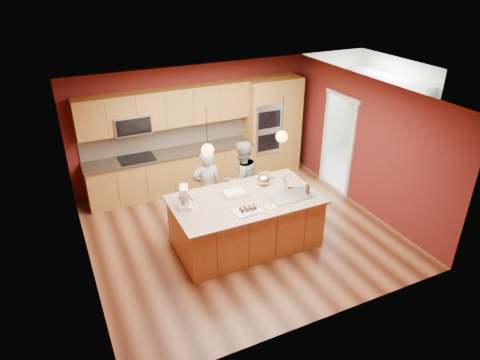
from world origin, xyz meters
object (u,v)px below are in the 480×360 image
island (246,221)px  person_right (242,179)px  person_left (207,188)px  stand_mixer (185,198)px  mixing_bowl (264,180)px

island → person_right: bearing=69.0°
person_left → stand_mixer: person_left is taller
island → person_right: 1.09m
person_left → stand_mixer: 1.11m
island → person_left: 1.09m
person_right → stand_mixer: size_ratio=4.19×
stand_mixer → mixing_bowl: (1.59, 0.15, -0.07)m
person_left → mixing_bowl: bearing=150.4°
island → person_left: (-0.37, 0.98, 0.29)m
person_left → island: bearing=117.0°
person_right → person_left: bearing=-6.2°
island → person_left: size_ratio=1.67×
island → person_right: (0.38, 0.98, 0.31)m
island → mixing_bowl: (0.52, 0.34, 0.56)m
person_right → mixing_bowl: 0.71m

